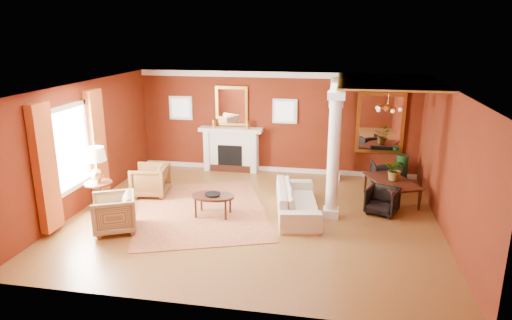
% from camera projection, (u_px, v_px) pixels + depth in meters
% --- Properties ---
extents(ground, '(8.00, 8.00, 0.00)m').
position_uv_depth(ground, '(253.00, 217.00, 10.21)').
color(ground, brown).
rests_on(ground, ground).
extents(room_shell, '(8.04, 7.04, 2.92)m').
position_uv_depth(room_shell, '(253.00, 128.00, 9.65)').
color(room_shell, '#5F1B0D').
rests_on(room_shell, ground).
extents(fireplace, '(1.85, 0.42, 1.29)m').
position_uv_depth(fireplace, '(231.00, 149.00, 13.39)').
color(fireplace, white).
rests_on(fireplace, ground).
extents(overmantel_mirror, '(0.95, 0.07, 1.15)m').
position_uv_depth(overmantel_mirror, '(232.00, 106.00, 13.18)').
color(overmantel_mirror, gold).
rests_on(overmantel_mirror, fireplace).
extents(flank_window_left, '(0.70, 0.07, 0.70)m').
position_uv_depth(flank_window_left, '(181.00, 108.00, 13.48)').
color(flank_window_left, white).
rests_on(flank_window_left, room_shell).
extents(flank_window_right, '(0.70, 0.07, 0.70)m').
position_uv_depth(flank_window_right, '(285.00, 111.00, 12.94)').
color(flank_window_right, white).
rests_on(flank_window_right, room_shell).
extents(left_window, '(0.21, 2.55, 2.60)m').
position_uv_depth(left_window, '(73.00, 154.00, 9.93)').
color(left_window, white).
rests_on(left_window, room_shell).
extents(column_front, '(0.36, 0.36, 2.80)m').
position_uv_depth(column_front, '(333.00, 156.00, 9.80)').
color(column_front, white).
rests_on(column_front, ground).
extents(column_back, '(0.36, 0.36, 2.80)m').
position_uv_depth(column_back, '(336.00, 129.00, 12.35)').
color(column_back, white).
rests_on(column_back, ground).
extents(header_beam, '(0.30, 3.20, 0.32)m').
position_uv_depth(header_beam, '(337.00, 90.00, 10.98)').
color(header_beam, white).
rests_on(header_beam, column_front).
extents(amber_ceiling, '(2.30, 3.40, 0.04)m').
position_uv_depth(amber_ceiling, '(388.00, 82.00, 10.57)').
color(amber_ceiling, gold).
rests_on(amber_ceiling, room_shell).
extents(dining_mirror, '(1.30, 0.07, 1.70)m').
position_uv_depth(dining_mirror, '(380.00, 123.00, 12.54)').
color(dining_mirror, gold).
rests_on(dining_mirror, room_shell).
extents(chandelier, '(0.60, 0.62, 0.75)m').
position_uv_depth(chandelier, '(388.00, 108.00, 10.78)').
color(chandelier, '#C2893D').
rests_on(chandelier, room_shell).
extents(crown_trim, '(8.00, 0.08, 0.16)m').
position_uv_depth(crown_trim, '(277.00, 75.00, 12.70)').
color(crown_trim, white).
rests_on(crown_trim, room_shell).
extents(base_trim, '(8.00, 0.08, 0.12)m').
position_uv_depth(base_trim, '(275.00, 169.00, 13.46)').
color(base_trim, white).
rests_on(base_trim, ground).
extents(rug, '(4.01, 4.59, 0.02)m').
position_uv_depth(rug, '(201.00, 210.00, 10.55)').
color(rug, maroon).
rests_on(rug, ground).
extents(sofa, '(1.03, 2.35, 0.89)m').
position_uv_depth(sofa, '(298.00, 196.00, 10.23)').
color(sofa, beige).
rests_on(sofa, ground).
extents(armchair_leopard, '(0.89, 0.93, 0.86)m').
position_uv_depth(armchair_leopard, '(150.00, 179.00, 11.42)').
color(armchair_leopard, black).
rests_on(armchair_leopard, ground).
extents(armchair_stripe, '(1.07, 1.10, 0.86)m').
position_uv_depth(armchair_stripe, '(114.00, 211.00, 9.38)').
color(armchair_stripe, tan).
rests_on(armchair_stripe, ground).
extents(coffee_table, '(0.97, 0.97, 0.49)m').
position_uv_depth(coffee_table, '(213.00, 197.00, 10.14)').
color(coffee_table, black).
rests_on(coffee_table, ground).
extents(coffee_book, '(0.14, 0.06, 0.20)m').
position_uv_depth(coffee_book, '(215.00, 191.00, 10.10)').
color(coffee_book, black).
rests_on(coffee_book, coffee_table).
extents(side_table, '(0.61, 0.61, 1.53)m').
position_uv_depth(side_table, '(97.00, 169.00, 10.19)').
color(side_table, black).
rests_on(side_table, ground).
extents(dining_table, '(1.09, 1.61, 0.85)m').
position_uv_depth(dining_table, '(393.00, 185.00, 11.02)').
color(dining_table, black).
rests_on(dining_table, ground).
extents(dining_chair_near, '(0.82, 0.80, 0.67)m').
position_uv_depth(dining_chair_near, '(382.00, 200.00, 10.31)').
color(dining_chair_near, black).
rests_on(dining_chair_near, ground).
extents(dining_chair_far, '(0.80, 0.76, 0.74)m').
position_uv_depth(dining_chair_far, '(386.00, 173.00, 12.11)').
color(dining_chair_far, black).
rests_on(dining_chair_far, ground).
extents(green_urn, '(0.34, 0.34, 0.82)m').
position_uv_depth(green_urn, '(401.00, 173.00, 12.25)').
color(green_urn, '#123A19').
rests_on(green_urn, ground).
extents(potted_plant, '(0.64, 0.67, 0.42)m').
position_uv_depth(potted_plant, '(396.00, 159.00, 10.86)').
color(potted_plant, '#26591E').
rests_on(potted_plant, dining_table).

